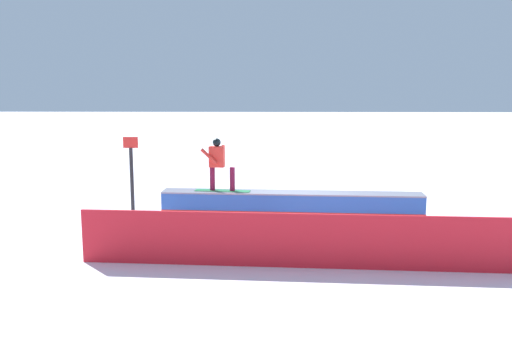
# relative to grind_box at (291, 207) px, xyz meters

# --- Properties ---
(ground_plane) EXTENTS (120.00, 120.00, 0.00)m
(ground_plane) POSITION_rel_grind_box_xyz_m (0.00, 0.00, -0.34)
(ground_plane) COLOR white
(grind_box) EXTENTS (7.07, 1.07, 0.75)m
(grind_box) POSITION_rel_grind_box_xyz_m (0.00, 0.00, 0.00)
(grind_box) COLOR blue
(grind_box) RESTS_ON ground_plane
(snowboarder) EXTENTS (1.54, 0.50, 1.44)m
(snowboarder) POSITION_rel_grind_box_xyz_m (1.98, -0.13, 1.19)
(snowboarder) COLOR #2B844F
(snowboarder) RESTS_ON grind_box
(safety_fence) EXTENTS (8.88, 0.61, 1.10)m
(safety_fence) POSITION_rel_grind_box_xyz_m (0.00, 3.92, 0.21)
(safety_fence) COLOR red
(safety_fence) RESTS_ON ground_plane
(trail_marker) EXTENTS (0.40, 0.10, 2.22)m
(trail_marker) POSITION_rel_grind_box_xyz_m (4.36, -0.12, 0.85)
(trail_marker) COLOR #262628
(trail_marker) RESTS_ON ground_plane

